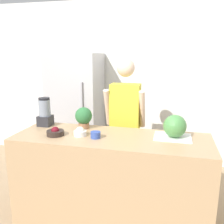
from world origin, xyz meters
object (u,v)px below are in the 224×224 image
at_px(bowl_small_blue, 96,135).
at_px(potted_plant, 84,117).
at_px(bowl_cherries, 55,132).
at_px(blender, 45,113).
at_px(person, 125,124).
at_px(bowl_cream, 80,132).
at_px(refrigerator, 76,110).
at_px(watermelon, 175,126).

bearing_deg(bowl_small_blue, potted_plant, 128.66).
height_order(bowl_cherries, blender, blender).
height_order(person, bowl_cream, person).
height_order(refrigerator, bowl_small_blue, refrigerator).
distance_m(watermelon, bowl_small_blue, 0.79).
xyz_separation_m(bowl_cream, blender, (-0.53, 0.25, 0.12)).
bearing_deg(bowl_cherries, potted_plant, 56.67).
relative_size(watermelon, bowl_cherries, 1.28).
bearing_deg(person, watermelon, -43.63).
bearing_deg(bowl_cream, bowl_small_blue, -9.25).
distance_m(bowl_small_blue, blender, 0.77).
xyz_separation_m(person, bowl_small_blue, (-0.16, -0.76, 0.09)).
relative_size(bowl_cherries, blender, 0.54).
bearing_deg(person, bowl_small_blue, -101.53).
bearing_deg(watermelon, potted_plant, 173.79).
distance_m(watermelon, potted_plant, 1.00).
bearing_deg(blender, bowl_small_blue, -21.76).
distance_m(bowl_cream, potted_plant, 0.28).
bearing_deg(potted_plant, blender, -179.46).
xyz_separation_m(person, watermelon, (0.61, -0.58, 0.18)).
height_order(person, watermelon, person).
height_order(bowl_cream, blender, blender).
bearing_deg(person, blender, -150.85).
bearing_deg(bowl_cherries, blender, 132.33).
distance_m(bowl_cherries, potted_plant, 0.38).
relative_size(bowl_small_blue, blender, 0.30).
relative_size(person, bowl_cream, 12.98).
relative_size(person, watermelon, 7.54).
relative_size(person, bowl_small_blue, 17.14).
relative_size(refrigerator, bowl_small_blue, 17.76).
bearing_deg(blender, bowl_cream, -25.53).
relative_size(bowl_cherries, potted_plant, 0.73).
bearing_deg(blender, person, 29.15).
distance_m(refrigerator, bowl_small_blue, 1.59).
height_order(watermelon, bowl_cherries, watermelon).
xyz_separation_m(bowl_small_blue, potted_plant, (-0.23, 0.29, 0.10)).
bearing_deg(refrigerator, blender, -86.74).
xyz_separation_m(bowl_cherries, bowl_cream, (0.25, 0.05, 0.01)).
bearing_deg(potted_plant, bowl_cherries, -123.33).
height_order(watermelon, bowl_cream, watermelon).
bearing_deg(watermelon, bowl_cherries, -170.62).
xyz_separation_m(refrigerator, watermelon, (1.54, -1.21, 0.19)).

